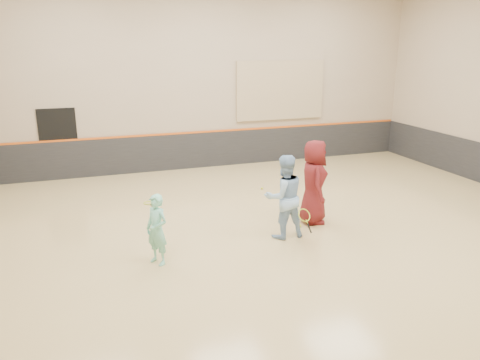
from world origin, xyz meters
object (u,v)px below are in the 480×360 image
object	(u,v)px
young_man	(314,182)
spare_racket	(149,202)
girl	(157,230)
instructor	(284,197)

from	to	relation	value
young_man	spare_racket	distance (m)	4.44
girl	instructor	bearing A→B (deg)	64.05
girl	spare_racket	bearing A→B (deg)	140.68
instructor	spare_racket	xyz separation A→B (m)	(-2.46, 3.17, -0.89)
instructor	spare_racket	size ratio (longest dim) A/B	3.00
girl	instructor	xyz separation A→B (m)	(2.79, 0.40, 0.23)
girl	spare_racket	size ratio (longest dim) A/B	2.26
young_man	girl	bearing A→B (deg)	119.29
instructor	young_man	size ratio (longest dim) A/B	0.93
girl	spare_racket	distance (m)	3.64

